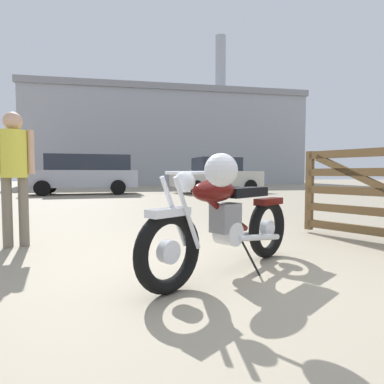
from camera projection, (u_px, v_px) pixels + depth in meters
ground_plane at (259, 278)px, 2.78m from camera, size 80.00×80.00×0.00m
vintage_motorcycle at (225, 220)px, 2.88m from camera, size 1.84×1.20×1.07m
bystander at (14, 165)px, 3.94m from camera, size 0.45×0.30×1.66m
blue_hatchback_right at (217, 175)px, 15.31m from camera, size 4.31×2.15×1.67m
dark_sedan_left at (85, 173)px, 14.22m from camera, size 4.70×1.98×1.74m
industrial_building at (165, 142)px, 32.17m from camera, size 24.45×15.70×14.92m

